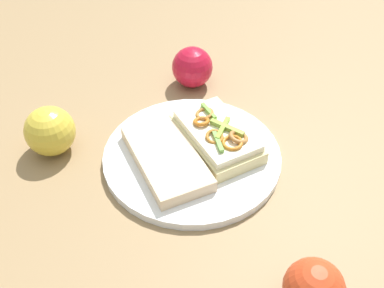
{
  "coord_description": "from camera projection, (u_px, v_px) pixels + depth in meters",
  "views": [
    {
      "loc": [
        0.5,
        -0.16,
        0.52
      ],
      "look_at": [
        0.0,
        0.0,
        0.03
      ],
      "focal_mm": 42.87,
      "sensor_mm": 36.0,
      "label": 1
    }
  ],
  "objects": [
    {
      "name": "ground_plane",
      "position": [
        192.0,
        159.0,
        0.74
      ],
      "size": [
        2.0,
        2.0,
        0.0
      ],
      "primitive_type": "plane",
      "color": "#92744F",
      "rests_on": "ground"
    },
    {
      "name": "plate",
      "position": [
        192.0,
        156.0,
        0.74
      ],
      "size": [
        0.28,
        0.28,
        0.01
      ],
      "primitive_type": "cylinder",
      "color": "white",
      "rests_on": "ground_plane"
    },
    {
      "name": "sandwich",
      "position": [
        217.0,
        136.0,
        0.74
      ],
      "size": [
        0.17,
        0.12,
        0.05
      ],
      "rotation": [
        0.0,
        0.0,
        0.2
      ],
      "color": "beige",
      "rests_on": "plate"
    },
    {
      "name": "bread_slice_side",
      "position": [
        166.0,
        158.0,
        0.71
      ],
      "size": [
        0.18,
        0.11,
        0.02
      ],
      "primitive_type": "cube",
      "rotation": [
        0.0,
        0.0,
        0.13
      ],
      "color": "beige",
      "rests_on": "plate"
    },
    {
      "name": "apple_1",
      "position": [
        192.0,
        67.0,
        0.87
      ],
      "size": [
        0.11,
        0.11,
        0.08
      ],
      "primitive_type": "sphere",
      "rotation": [
        0.0,
        0.0,
        3.81
      ],
      "color": "#B5132B",
      "rests_on": "ground_plane"
    },
    {
      "name": "apple_2",
      "position": [
        50.0,
        131.0,
        0.73
      ],
      "size": [
        0.11,
        0.11,
        0.08
      ],
      "primitive_type": "sphere",
      "rotation": [
        0.0,
        0.0,
        3.98
      ],
      "color": "gold",
      "rests_on": "ground_plane"
    }
  ]
}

